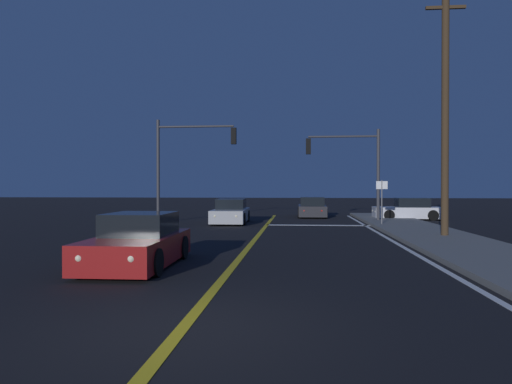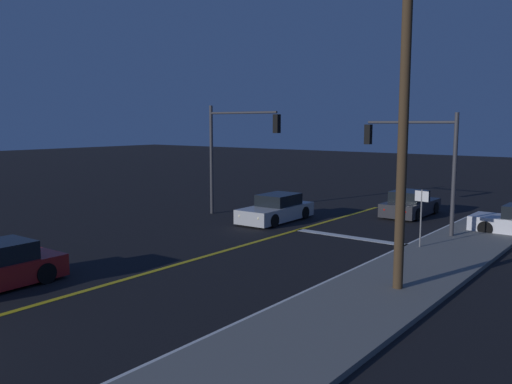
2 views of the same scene
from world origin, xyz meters
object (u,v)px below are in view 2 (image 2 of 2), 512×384
(traffic_signal_near_right, at_px, (418,153))
(street_sign_corner, at_px, (421,210))
(traffic_signal_far_left, at_px, (235,142))
(utility_pole_right, at_px, (404,104))
(car_mid_block_silver, at_px, (276,209))
(car_parked_curb_charcoal, at_px, (410,205))

(traffic_signal_near_right, xyz_separation_m, street_sign_corner, (1.26, -2.80, -1.97))
(traffic_signal_far_left, bearing_deg, utility_pole_right, -29.98)
(car_mid_block_silver, distance_m, utility_pole_right, 12.71)
(car_mid_block_silver, xyz_separation_m, traffic_signal_far_left, (-2.46, -0.29, 3.31))
(street_sign_corner, bearing_deg, car_parked_curb_charcoal, 114.30)
(car_mid_block_silver, height_order, utility_pole_right, utility_pole_right)
(car_parked_curb_charcoal, relative_size, traffic_signal_far_left, 0.73)
(traffic_signal_near_right, distance_m, street_sign_corner, 3.65)
(car_mid_block_silver, relative_size, traffic_signal_near_right, 0.86)
(traffic_signal_far_left, xyz_separation_m, street_sign_corner, (10.43, -1.40, -2.30))
(traffic_signal_near_right, bearing_deg, utility_pole_right, 107.91)
(car_parked_curb_charcoal, height_order, street_sign_corner, street_sign_corner)
(street_sign_corner, bearing_deg, traffic_signal_near_right, 114.20)
(traffic_signal_far_left, relative_size, street_sign_corner, 2.45)
(car_parked_curb_charcoal, bearing_deg, traffic_signal_near_right, -65.50)
(street_sign_corner, bearing_deg, utility_pole_right, -75.54)
(utility_pole_right, bearing_deg, car_parked_curb_charcoal, 110.25)
(car_parked_curb_charcoal, xyz_separation_m, traffic_signal_near_right, (2.03, -4.48, 2.98))
(traffic_signal_far_left, height_order, street_sign_corner, traffic_signal_far_left)
(car_parked_curb_charcoal, bearing_deg, traffic_signal_far_left, -140.39)
(utility_pole_right, bearing_deg, traffic_signal_near_right, 107.91)
(traffic_signal_near_right, relative_size, street_sign_corner, 2.25)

